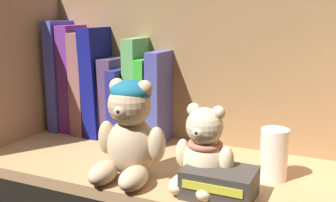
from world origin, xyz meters
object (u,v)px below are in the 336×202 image
(book_0, at_px, (66,75))
(teddy_bear_larger, at_px, (129,132))
(book_3, at_px, (103,81))
(book_6, at_px, (140,89))
(teddy_bear_smaller, at_px, (203,154))
(book_2, at_px, (90,82))
(book_7, at_px, (151,99))
(pillar_candle, at_px, (274,154))
(small_product_box, at_px, (219,182))
(book_5, at_px, (129,102))
(book_8, at_px, (163,96))
(book_1, at_px, (77,78))
(book_4, at_px, (117,96))

(book_0, height_order, teddy_bear_larger, book_0)
(book_3, height_order, teddy_bear_larger, book_3)
(book_0, relative_size, book_6, 1.15)
(teddy_bear_smaller, bearing_deg, book_2, 150.89)
(book_7, distance_m, pillar_candle, 0.30)
(book_6, relative_size, pillar_candle, 2.54)
(book_0, xyz_separation_m, small_product_box, (0.44, -0.20, -0.10))
(book_2, xyz_separation_m, book_3, (0.03, 0.00, 0.01))
(book_6, bearing_deg, book_5, 180.00)
(book_0, relative_size, book_3, 1.06)
(teddy_bear_larger, bearing_deg, book_7, 106.89)
(book_3, bearing_deg, book_6, 0.00)
(book_2, height_order, pillar_candle, book_2)
(book_3, xyz_separation_m, teddy_bear_smaller, (0.30, -0.19, -0.06))
(book_2, height_order, book_8, book_2)
(book_2, bearing_deg, book_6, 0.00)
(book_0, height_order, book_8, book_0)
(book_1, relative_size, book_8, 1.25)
(book_8, bearing_deg, book_7, 180.00)
(book_4, bearing_deg, teddy_bear_smaller, -35.00)
(teddy_bear_larger, relative_size, pillar_candle, 1.93)
(book_2, bearing_deg, book_4, 0.00)
(book_3, relative_size, teddy_bear_smaller, 1.77)
(book_3, xyz_separation_m, book_6, (0.09, 0.00, -0.01))
(book_3, relative_size, book_7, 1.34)
(book_8, bearing_deg, pillar_candle, -23.13)
(book_4, bearing_deg, book_7, 0.00)
(book_0, distance_m, teddy_bear_larger, 0.35)
(teddy_bear_smaller, height_order, pillar_candle, teddy_bear_smaller)
(book_1, bearing_deg, book_7, 0.00)
(book_8, bearing_deg, book_3, 180.00)
(book_2, bearing_deg, book_0, 180.00)
(teddy_bear_larger, distance_m, small_product_box, 0.17)
(book_8, xyz_separation_m, pillar_candle, (0.25, -0.11, -0.05))
(book_5, distance_m, teddy_bear_larger, 0.23)
(book_5, xyz_separation_m, pillar_candle, (0.33, -0.11, -0.03))
(book_8, bearing_deg, book_2, 180.00)
(teddy_bear_smaller, bearing_deg, book_6, 138.15)
(book_7, bearing_deg, book_2, 180.00)
(book_2, relative_size, teddy_bear_smaller, 1.69)
(book_7, relative_size, teddy_bear_larger, 1.07)
(pillar_candle, bearing_deg, book_6, 160.63)
(book_1, xyz_separation_m, book_2, (0.03, 0.00, -0.01))
(teddy_bear_larger, bearing_deg, teddy_bear_smaller, 3.98)
(teddy_bear_larger, height_order, small_product_box, teddy_bear_larger)
(book_0, relative_size, book_8, 1.30)
(book_1, xyz_separation_m, book_4, (0.10, 0.00, -0.03))
(book_1, relative_size, book_3, 1.02)
(book_6, relative_size, small_product_box, 2.06)
(book_3, height_order, book_7, book_3)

